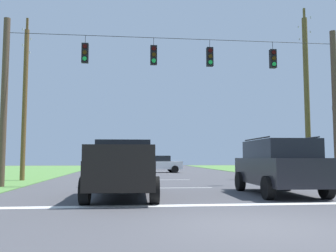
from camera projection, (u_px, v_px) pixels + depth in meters
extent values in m
plane|color=#47474C|center=(256.00, 226.00, 7.23)|extent=(120.00, 120.00, 0.00)
cube|color=white|center=(217.00, 205.00, 10.42)|extent=(13.79, 0.45, 0.01)
cube|color=white|center=(184.00, 188.00, 16.37)|extent=(2.50, 0.15, 0.01)
cube|color=white|center=(169.00, 180.00, 22.31)|extent=(2.50, 0.15, 0.01)
cube|color=white|center=(158.00, 174.00, 30.66)|extent=(2.50, 0.15, 0.01)
cube|color=white|center=(153.00, 171.00, 36.49)|extent=(2.50, 0.15, 0.01)
cylinder|color=brown|center=(4.00, 101.00, 17.02)|extent=(0.30, 0.30, 7.92)
cylinder|color=brown|center=(335.00, 106.00, 18.78)|extent=(0.30, 0.30, 7.92)
cylinder|color=black|center=(178.00, 39.00, 18.18)|extent=(16.28, 0.02, 0.02)
cylinder|color=black|center=(85.00, 39.00, 17.68)|extent=(0.02, 0.02, 0.40)
cube|color=black|center=(85.00, 53.00, 17.62)|extent=(0.32, 0.24, 0.95)
cylinder|color=#310503|center=(85.00, 46.00, 17.51)|extent=(0.20, 0.04, 0.20)
cylinder|color=#352203|center=(85.00, 52.00, 17.48)|extent=(0.20, 0.04, 0.20)
cylinder|color=green|center=(85.00, 59.00, 17.46)|extent=(0.20, 0.04, 0.20)
cylinder|color=black|center=(154.00, 42.00, 18.04)|extent=(0.02, 0.02, 0.40)
cube|color=black|center=(154.00, 55.00, 17.98)|extent=(0.32, 0.24, 0.95)
cylinder|color=#310503|center=(154.00, 48.00, 17.87)|extent=(0.20, 0.04, 0.20)
cylinder|color=#352203|center=(154.00, 55.00, 17.84)|extent=(0.20, 0.04, 0.20)
cylinder|color=green|center=(154.00, 61.00, 17.82)|extent=(0.20, 0.04, 0.20)
cylinder|color=black|center=(210.00, 44.00, 18.34)|extent=(0.02, 0.02, 0.40)
cube|color=black|center=(210.00, 57.00, 18.28)|extent=(0.32, 0.24, 0.95)
cylinder|color=#310503|center=(210.00, 50.00, 18.17)|extent=(0.20, 0.04, 0.20)
cylinder|color=#352203|center=(210.00, 56.00, 18.14)|extent=(0.20, 0.04, 0.20)
cylinder|color=green|center=(210.00, 62.00, 18.12)|extent=(0.20, 0.04, 0.20)
cylinder|color=black|center=(273.00, 46.00, 18.69)|extent=(0.02, 0.02, 0.40)
cube|color=black|center=(273.00, 59.00, 18.64)|extent=(0.32, 0.24, 0.95)
cylinder|color=#310503|center=(274.00, 52.00, 18.52)|extent=(0.20, 0.04, 0.20)
cylinder|color=#352203|center=(274.00, 58.00, 18.50)|extent=(0.20, 0.04, 0.20)
cylinder|color=green|center=(274.00, 64.00, 18.47)|extent=(0.20, 0.04, 0.20)
cube|color=black|center=(123.00, 173.00, 12.48)|extent=(2.16, 5.46, 0.85)
cube|color=black|center=(124.00, 150.00, 13.19)|extent=(1.91, 1.95, 0.70)
cube|color=black|center=(90.00, 153.00, 11.12)|extent=(0.17, 2.38, 0.45)
cube|color=black|center=(152.00, 153.00, 11.26)|extent=(0.17, 2.38, 0.45)
cube|color=black|center=(119.00, 153.00, 9.90)|extent=(1.96, 0.16, 0.45)
cylinder|color=black|center=(99.00, 182.00, 14.18)|extent=(0.30, 0.81, 0.80)
cylinder|color=black|center=(151.00, 182.00, 14.34)|extent=(0.30, 0.81, 0.80)
cylinder|color=black|center=(85.00, 191.00, 10.54)|extent=(0.30, 0.81, 0.80)
cylinder|color=black|center=(154.00, 190.00, 10.69)|extent=(0.30, 0.81, 0.80)
cube|color=black|center=(278.00, 171.00, 13.51)|extent=(2.09, 4.86, 0.95)
cube|color=black|center=(279.00, 149.00, 13.43)|extent=(1.90, 3.25, 0.65)
cylinder|color=black|center=(256.00, 139.00, 13.39)|extent=(0.13, 2.72, 0.05)
cylinder|color=black|center=(301.00, 139.00, 13.53)|extent=(0.13, 2.72, 0.05)
cylinder|color=black|center=(240.00, 181.00, 15.01)|extent=(0.28, 0.77, 0.76)
cylinder|color=black|center=(286.00, 181.00, 15.16)|extent=(0.28, 0.77, 0.76)
cylinder|color=black|center=(268.00, 188.00, 11.77)|extent=(0.28, 0.77, 0.76)
cylinder|color=black|center=(327.00, 187.00, 11.92)|extent=(0.28, 0.77, 0.76)
cube|color=silver|center=(157.00, 165.00, 32.94)|extent=(4.44, 2.16, 0.70)
cube|color=black|center=(157.00, 158.00, 33.00)|extent=(2.23, 1.79, 0.50)
cylinder|color=black|center=(171.00, 169.00, 34.07)|extent=(0.66, 0.27, 0.64)
cylinder|color=black|center=(175.00, 169.00, 32.31)|extent=(0.66, 0.27, 0.64)
cylinder|color=black|center=(140.00, 169.00, 33.52)|extent=(0.66, 0.27, 0.64)
cylinder|color=black|center=(143.00, 170.00, 31.76)|extent=(0.66, 0.27, 0.64)
cylinder|color=brown|center=(307.00, 97.00, 23.70)|extent=(0.34, 0.34, 10.49)
cube|color=brown|center=(304.00, 24.00, 24.11)|extent=(0.12, 0.12, 2.14)
cylinder|color=#B2B7BC|center=(298.00, 27.00, 24.97)|extent=(0.08, 0.08, 0.12)
cylinder|color=#B2B7BC|center=(311.00, 17.00, 23.28)|extent=(0.08, 0.08, 0.12)
cube|color=brown|center=(305.00, 37.00, 24.04)|extent=(0.12, 0.12, 1.85)
cylinder|color=#B2B7BC|center=(300.00, 39.00, 24.78)|extent=(0.08, 0.08, 0.12)
cylinder|color=#B2B7BC|center=(310.00, 32.00, 23.31)|extent=(0.08, 0.08, 0.12)
cylinder|color=brown|center=(25.00, 104.00, 21.70)|extent=(0.27, 0.27, 9.02)
cube|color=brown|center=(27.00, 36.00, 22.05)|extent=(0.12, 0.12, 2.24)
cylinder|color=#B2B7BC|center=(31.00, 39.00, 22.95)|extent=(0.08, 0.08, 0.12)
cylinder|color=#B2B7BC|center=(23.00, 29.00, 21.18)|extent=(0.08, 0.08, 0.12)
cube|color=brown|center=(26.00, 51.00, 21.98)|extent=(0.12, 0.12, 1.89)
cylinder|color=#B2B7BC|center=(30.00, 52.00, 22.73)|extent=(0.08, 0.08, 0.12)
cylinder|color=#B2B7BC|center=(23.00, 45.00, 21.24)|extent=(0.08, 0.08, 0.12)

